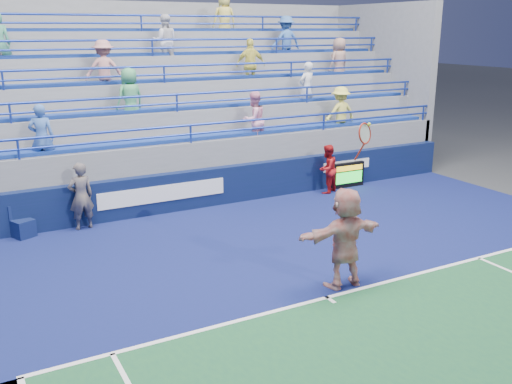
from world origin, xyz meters
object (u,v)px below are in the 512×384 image
tennis_player (345,238)px  line_judge (81,196)px  judge_chair (23,227)px  ball_girl (327,169)px  serve_speed_board (348,175)px

tennis_player → line_judge: bearing=123.2°
tennis_player → judge_chair: bearing=131.4°
tennis_player → ball_girl: 6.71m
serve_speed_board → judge_chair: 9.80m
serve_speed_board → tennis_player: 7.46m
judge_chair → ball_girl: ball_girl is taller
tennis_player → serve_speed_board: bearing=52.3°
judge_chair → line_judge: 1.55m
line_judge → ball_girl: size_ratio=1.15×
serve_speed_board → ball_girl: (-0.97, -0.21, 0.35)m
ball_girl → serve_speed_board: bearing=167.8°
line_judge → ball_girl: (7.40, -0.18, -0.11)m
judge_chair → ball_girl: size_ratio=0.53×
judge_chair → line_judge: bearing=-4.1°
tennis_player → line_judge: 6.99m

